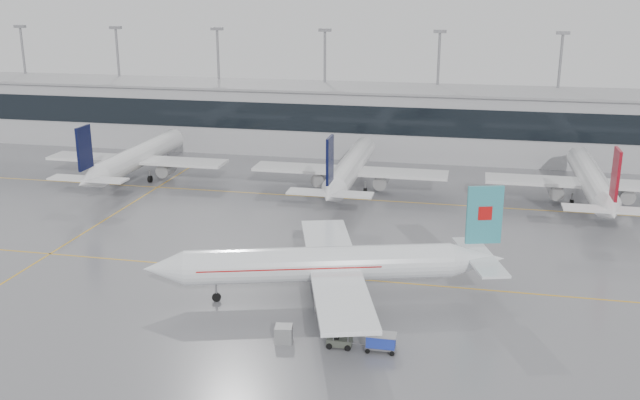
% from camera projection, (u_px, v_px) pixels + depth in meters
% --- Properties ---
extents(ground, '(320.00, 320.00, 0.00)m').
position_uv_depth(ground, '(297.00, 274.00, 77.87)').
color(ground, slate).
rests_on(ground, ground).
extents(taxi_line_main, '(120.00, 0.25, 0.01)m').
position_uv_depth(taxi_line_main, '(297.00, 274.00, 77.87)').
color(taxi_line_main, gold).
rests_on(taxi_line_main, ground).
extents(taxi_line_north, '(120.00, 0.25, 0.01)m').
position_uv_depth(taxi_line_north, '(345.00, 198.00, 105.99)').
color(taxi_line_north, gold).
rests_on(taxi_line_north, ground).
extents(taxi_line_cross, '(0.25, 60.00, 0.01)m').
position_uv_depth(taxi_line_cross, '(112.00, 216.00, 97.94)').
color(taxi_line_cross, gold).
rests_on(taxi_line_cross, ground).
extents(terminal, '(180.00, 15.00, 12.00)m').
position_uv_depth(terminal, '(375.00, 121.00, 134.27)').
color(terminal, '#A2A2A6').
rests_on(terminal, ground).
extents(terminal_glass, '(180.00, 0.20, 5.00)m').
position_uv_depth(terminal_glass, '(370.00, 120.00, 126.77)').
color(terminal_glass, black).
rests_on(terminal_glass, ground).
extents(terminal_roof, '(182.00, 16.00, 0.40)m').
position_uv_depth(terminal_roof, '(376.00, 88.00, 132.50)').
color(terminal_roof, gray).
rests_on(terminal_roof, ground).
extents(light_masts, '(156.40, 1.00, 22.60)m').
position_uv_depth(light_masts, '(380.00, 78.00, 137.80)').
color(light_masts, gray).
rests_on(light_masts, ground).
extents(air_canada_jet, '(35.67, 29.02, 11.38)m').
position_uv_depth(air_canada_jet, '(332.00, 264.00, 70.98)').
color(air_canada_jet, white).
rests_on(air_canada_jet, ground).
extents(parked_jet_b, '(29.64, 36.96, 11.72)m').
position_uv_depth(parked_jet_b, '(137.00, 157.00, 115.40)').
color(parked_jet_b, silver).
rests_on(parked_jet_b, ground).
extents(parked_jet_c, '(29.64, 36.96, 11.72)m').
position_uv_depth(parked_jet_c, '(350.00, 168.00, 108.39)').
color(parked_jet_c, silver).
rests_on(parked_jet_c, ground).
extents(parked_jet_d, '(29.64, 36.96, 11.72)m').
position_uv_depth(parked_jet_d, '(592.00, 181.00, 101.37)').
color(parked_jet_d, silver).
rests_on(parked_jet_d, ground).
extents(baggage_tug, '(3.27, 1.37, 1.59)m').
position_uv_depth(baggage_tug, '(340.00, 341.00, 61.96)').
color(baggage_tug, '#3E433A').
rests_on(baggage_tug, ground).
extents(baggage_cart, '(2.63, 1.48, 1.62)m').
position_uv_depth(baggage_cart, '(381.00, 341.00, 61.14)').
color(baggage_cart, gray).
rests_on(baggage_cart, ground).
extents(gse_unit, '(1.72, 1.63, 1.52)m').
position_uv_depth(gse_unit, '(284.00, 334.00, 62.80)').
color(gse_unit, gray).
rests_on(gse_unit, ground).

